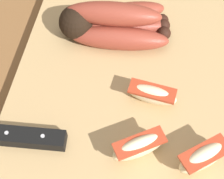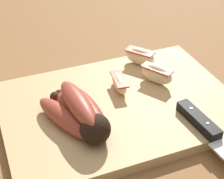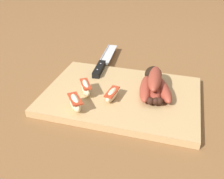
% 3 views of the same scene
% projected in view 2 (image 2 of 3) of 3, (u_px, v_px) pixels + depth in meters
% --- Properties ---
extents(ground_plane, '(6.00, 6.00, 0.00)m').
position_uv_depth(ground_plane, '(110.00, 113.00, 0.69)').
color(ground_plane, brown).
extents(cutting_board, '(0.43, 0.31, 0.02)m').
position_uv_depth(cutting_board, '(120.00, 108.00, 0.69)').
color(cutting_board, tan).
rests_on(cutting_board, ground_plane).
extents(banana_bunch, '(0.11, 0.16, 0.06)m').
position_uv_depth(banana_bunch, '(79.00, 113.00, 0.62)').
color(banana_bunch, black).
rests_on(banana_bunch, cutting_board).
extents(chefs_knife, '(0.05, 0.28, 0.02)m').
position_uv_depth(chefs_knife, '(217.00, 138.00, 0.59)').
color(chefs_knife, silver).
rests_on(chefs_knife, cutting_board).
extents(apple_wedge_near, '(0.03, 0.07, 0.03)m').
position_uv_depth(apple_wedge_near, '(119.00, 83.00, 0.71)').
color(apple_wedge_near, beige).
rests_on(apple_wedge_near, cutting_board).
extents(apple_wedge_middle, '(0.05, 0.07, 0.04)m').
position_uv_depth(apple_wedge_middle, '(157.00, 74.00, 0.73)').
color(apple_wedge_middle, beige).
rests_on(apple_wedge_middle, cutting_board).
extents(apple_wedge_far, '(0.06, 0.07, 0.04)m').
position_uv_depth(apple_wedge_far, '(140.00, 56.00, 0.78)').
color(apple_wedge_far, beige).
rests_on(apple_wedge_far, cutting_board).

